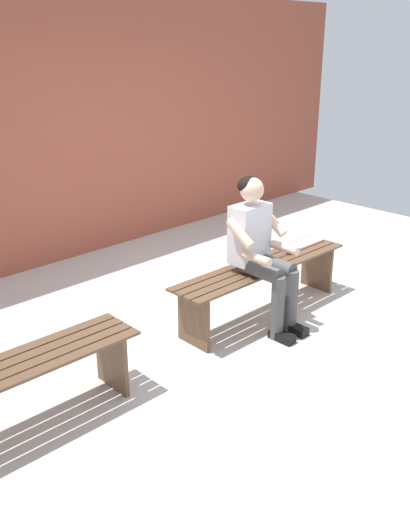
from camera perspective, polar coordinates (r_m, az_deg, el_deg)
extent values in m
cube|color=beige|center=(3.84, 5.23, -16.65)|extent=(10.00, 7.00, 0.04)
cube|color=#9E4C38|center=(6.34, -15.29, 12.08)|extent=(9.50, 0.24, 2.84)
cube|color=brown|center=(5.07, 4.54, -0.49)|extent=(1.89, 0.12, 0.02)
cube|color=brown|center=(5.01, 5.39, -0.80)|extent=(1.89, 0.12, 0.02)
cube|color=brown|center=(4.95, 6.27, -1.11)|extent=(1.89, 0.12, 0.02)
cube|color=brown|center=(4.89, 7.16, -1.42)|extent=(1.89, 0.12, 0.02)
cube|color=brown|center=(5.68, 11.20, -1.03)|extent=(0.04, 0.35, 0.46)
cube|color=brown|center=(4.54, -1.16, -6.43)|extent=(0.04, 0.35, 0.46)
cube|color=brown|center=(3.52, -19.30, -12.10)|extent=(1.86, 0.12, 0.02)
cube|color=brown|center=(4.07, -9.38, -10.20)|extent=(0.04, 0.35, 0.46)
cube|color=silver|center=(4.76, 4.51, 2.28)|extent=(0.34, 0.20, 0.50)
sphere|color=beige|center=(4.65, 4.73, 6.69)|extent=(0.20, 0.20, 0.20)
ellipsoid|color=black|center=(4.66, 4.46, 7.11)|extent=(0.20, 0.19, 0.15)
cylinder|color=#4C4C4C|center=(4.79, 6.93, -0.87)|extent=(0.13, 0.40, 0.13)
cylinder|color=#4C4C4C|center=(4.66, 5.54, -1.45)|extent=(0.13, 0.40, 0.13)
cylinder|color=#4C4C4C|center=(4.79, 8.65, -4.54)|extent=(0.11, 0.11, 0.55)
cube|color=black|center=(4.87, 9.07, -7.28)|extent=(0.10, 0.22, 0.07)
cylinder|color=#4C4C4C|center=(4.66, 7.31, -5.22)|extent=(0.11, 0.11, 0.55)
cube|color=black|center=(4.74, 7.75, -8.03)|extent=(0.10, 0.22, 0.07)
cylinder|color=beige|center=(4.85, 6.88, 3.39)|extent=(0.08, 0.28, 0.23)
cylinder|color=beige|center=(4.79, 8.04, 0.84)|extent=(0.07, 0.26, 0.07)
cylinder|color=beige|center=(4.54, 3.55, 2.29)|extent=(0.08, 0.28, 0.23)
cylinder|color=beige|center=(4.53, 5.27, -0.25)|extent=(0.07, 0.26, 0.07)
sphere|color=red|center=(5.24, 8.46, 0.62)|extent=(0.08, 0.08, 0.08)
cube|color=white|center=(5.60, 10.67, 1.54)|extent=(0.20, 0.15, 0.02)
cube|color=white|center=(5.45, 9.39, 1.05)|extent=(0.20, 0.15, 0.02)
cube|color=red|center=(5.53, 10.04, 1.21)|extent=(0.41, 0.17, 0.01)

